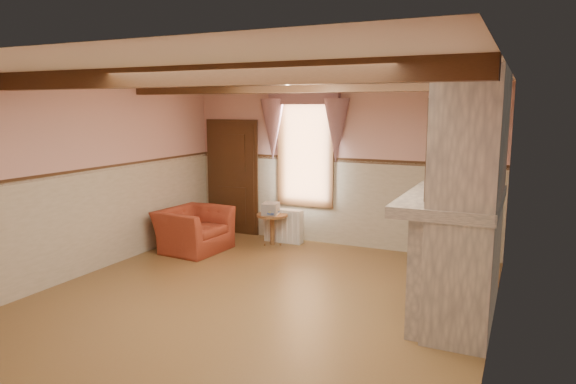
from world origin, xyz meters
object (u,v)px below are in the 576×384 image
at_px(armchair, 194,230).
at_px(bowl, 453,191).
at_px(side_table, 272,229).
at_px(mantel_clock, 462,178).
at_px(oil_lamp, 460,176).
at_px(radiator, 284,226).

bearing_deg(armchair, bowl, -98.41).
distance_m(side_table, mantel_clock, 3.65).
bearing_deg(bowl, armchair, 167.36).
height_order(bowl, mantel_clock, mantel_clock).
bearing_deg(side_table, oil_lamp, -21.46).
xyz_separation_m(side_table, radiator, (0.11, 0.24, 0.02)).
height_order(side_table, radiator, radiator).
height_order(side_table, mantel_clock, mantel_clock).
distance_m(radiator, mantel_clock, 3.63).
xyz_separation_m(side_table, bowl, (3.25, -1.86, 1.19)).
bearing_deg(mantel_clock, side_table, 161.44).
bearing_deg(armchair, oil_lamp, -90.79).
xyz_separation_m(radiator, bowl, (3.15, -2.10, 1.17)).
relative_size(armchair, radiator, 1.58).
relative_size(side_table, oil_lamp, 1.96).
relative_size(armchair, side_table, 2.01).
bearing_deg(mantel_clock, radiator, 157.04).
height_order(armchair, mantel_clock, mantel_clock).
distance_m(side_table, bowl, 3.93).
xyz_separation_m(mantel_clock, oil_lamp, (0.00, -0.19, 0.04)).
bearing_deg(radiator, bowl, -33.75).
bearing_deg(mantel_clock, oil_lamp, -90.00).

